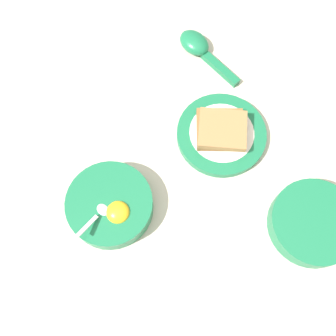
{
  "coord_description": "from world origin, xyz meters",
  "views": [
    {
      "loc": [
        0.11,
        -0.22,
        0.72
      ],
      "look_at": [
        -0.06,
        -0.04,
        0.02
      ],
      "focal_mm": 42.0,
      "sensor_mm": 36.0,
      "label": 1
    }
  ],
  "objects_px": {
    "egg_bowl": "(110,205)",
    "soup_spoon": "(199,47)",
    "toast_sandwich": "(221,129)",
    "congee_bowl": "(313,223)",
    "toast_plate": "(221,134)"
  },
  "relations": [
    {
      "from": "egg_bowl",
      "to": "congee_bowl",
      "type": "bearing_deg",
      "value": 38.44
    },
    {
      "from": "egg_bowl",
      "to": "soup_spoon",
      "type": "height_order",
      "value": "egg_bowl"
    },
    {
      "from": "toast_plate",
      "to": "toast_sandwich",
      "type": "xyz_separation_m",
      "value": [
        -0.0,
        -0.0,
        0.02
      ]
    },
    {
      "from": "egg_bowl",
      "to": "toast_plate",
      "type": "height_order",
      "value": "egg_bowl"
    },
    {
      "from": "soup_spoon",
      "to": "egg_bowl",
      "type": "bearing_deg",
      "value": -72.38
    },
    {
      "from": "soup_spoon",
      "to": "toast_sandwich",
      "type": "bearing_deg",
      "value": -36.3
    },
    {
      "from": "toast_sandwich",
      "to": "soup_spoon",
      "type": "height_order",
      "value": "toast_sandwich"
    },
    {
      "from": "egg_bowl",
      "to": "toast_sandwich",
      "type": "distance_m",
      "value": 0.26
    },
    {
      "from": "soup_spoon",
      "to": "congee_bowl",
      "type": "distance_m",
      "value": 0.43
    },
    {
      "from": "egg_bowl",
      "to": "toast_sandwich",
      "type": "bearing_deg",
      "value": 78.98
    },
    {
      "from": "toast_plate",
      "to": "soup_spoon",
      "type": "distance_m",
      "value": 0.21
    },
    {
      "from": "egg_bowl",
      "to": "toast_sandwich",
      "type": "height_order",
      "value": "egg_bowl"
    },
    {
      "from": "congee_bowl",
      "to": "soup_spoon",
      "type": "bearing_deg",
      "value": 160.31
    },
    {
      "from": "toast_sandwich",
      "to": "congee_bowl",
      "type": "height_order",
      "value": "toast_sandwich"
    },
    {
      "from": "toast_plate",
      "to": "soup_spoon",
      "type": "height_order",
      "value": "soup_spoon"
    }
  ]
}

